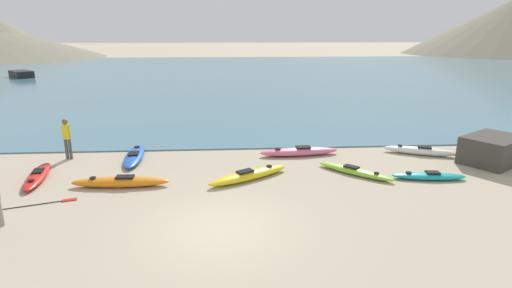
{
  "coord_description": "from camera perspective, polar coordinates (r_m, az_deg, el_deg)",
  "views": [
    {
      "loc": [
        0.35,
        -10.02,
        5.25
      ],
      "look_at": [
        1.46,
        6.84,
        0.5
      ],
      "focal_mm": 28.0,
      "sensor_mm": 36.0,
      "label": 1
    }
  ],
  "objects": [
    {
      "name": "ground_plane",
      "position": [
        11.32,
        -5.21,
        -12.01
      ],
      "size": [
        400.0,
        400.0,
        0.0
      ],
      "primitive_type": "plane",
      "color": "tan"
    },
    {
      "name": "kayak_on_sand_1",
      "position": [
        17.68,
        6.19,
        -1.07
      ],
      "size": [
        3.55,
        1.04,
        0.4
      ],
      "color": "#E5668C",
      "rests_on": "ground_plane"
    },
    {
      "name": "bay_water",
      "position": [
        52.98,
        -4.2,
        10.02
      ],
      "size": [
        160.0,
        70.0,
        0.06
      ],
      "primitive_type": "cube",
      "color": "teal",
      "rests_on": "ground_plane"
    },
    {
      "name": "shoreline_rock",
      "position": [
        19.18,
        30.71,
        -0.69
      ],
      "size": [
        3.08,
        2.86,
        1.12
      ],
      "primitive_type": "cube",
      "rotation": [
        0.0,
        0.0,
        0.58
      ],
      "color": "#423D38",
      "rests_on": "ground_plane"
    },
    {
      "name": "kayak_on_sand_6",
      "position": [
        19.14,
        22.42,
        -0.9
      ],
      "size": [
        3.12,
        1.79,
        0.39
      ],
      "color": "white",
      "rests_on": "ground_plane"
    },
    {
      "name": "kayak_on_sand_0",
      "position": [
        16.84,
        -28.76,
        -4.01
      ],
      "size": [
        1.21,
        3.14,
        0.31
      ],
      "color": "red",
      "rests_on": "ground_plane"
    },
    {
      "name": "kayak_on_sand_3",
      "position": [
        17.85,
        -16.98,
        -1.62
      ],
      "size": [
        1.0,
        3.33,
        0.33
      ],
      "color": "blue",
      "rests_on": "ground_plane"
    },
    {
      "name": "moored_boat_1",
      "position": [
        55.55,
        -30.51,
        8.61
      ],
      "size": [
        3.69,
        3.83,
        0.77
      ],
      "color": "black",
      "rests_on": "bay_water"
    },
    {
      "name": "kayak_on_sand_4",
      "position": [
        14.86,
        -18.79,
        -5.15
      ],
      "size": [
        3.43,
        0.68,
        0.39
      ],
      "color": "orange",
      "rests_on": "ground_plane"
    },
    {
      "name": "kayak_on_sand_5",
      "position": [
        14.77,
        -1.01,
        -4.44
      ],
      "size": [
        3.25,
        2.38,
        0.37
      ],
      "color": "yellow",
      "rests_on": "ground_plane"
    },
    {
      "name": "kayak_on_sand_2",
      "position": [
        16.1,
        23.44,
        -4.21
      ],
      "size": [
        2.74,
        0.93,
        0.29
      ],
      "color": "teal",
      "rests_on": "ground_plane"
    },
    {
      "name": "loose_paddle",
      "position": [
        14.49,
        -29.73,
        -7.67
      ],
      "size": [
        2.69,
        1.06,
        0.03
      ],
      "color": "black",
      "rests_on": "ground_plane"
    },
    {
      "name": "person_near_waterline",
      "position": [
        18.66,
        -25.42,
        1.01
      ],
      "size": [
        0.35,
        0.24,
        1.75
      ],
      "color": "#4C4C4C",
      "rests_on": "ground_plane"
    },
    {
      "name": "kayak_on_sand_7",
      "position": [
        15.74,
        13.94,
        -3.77
      ],
      "size": [
        2.63,
        2.59,
        0.3
      ],
      "color": "#8CCC2D",
      "rests_on": "ground_plane"
    }
  ]
}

